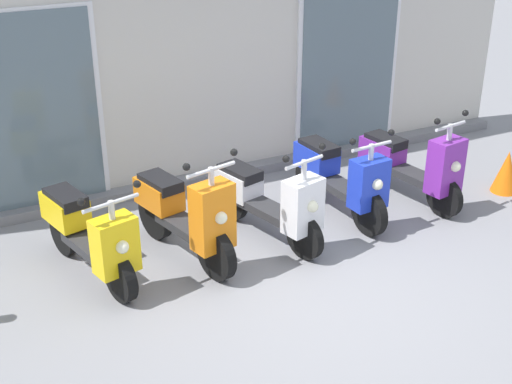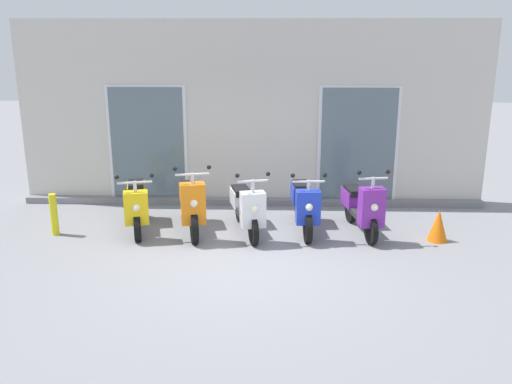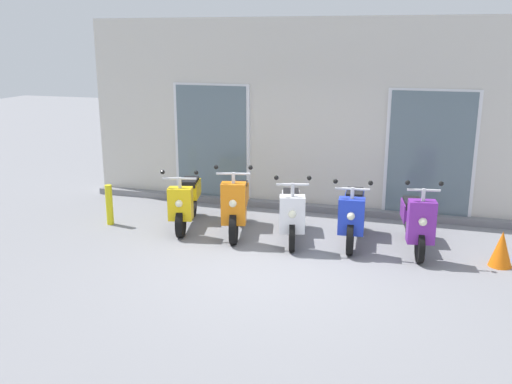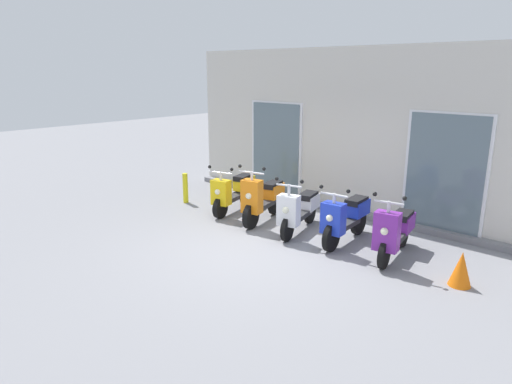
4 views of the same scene
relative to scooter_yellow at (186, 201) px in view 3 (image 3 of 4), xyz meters
The scene contains 9 objects.
ground_plane 2.29m from the scooter_yellow, 33.19° to the right, with size 40.00×40.00×0.00m, color gray.
storefront_facade 2.85m from the scooter_yellow, 42.92° to the left, with size 8.91×0.50×3.49m.
scooter_yellow is the anchor object (origin of this frame).
scooter_orange 0.94m from the scooter_yellow, ahead, with size 0.71×1.55×1.25m.
scooter_white 1.86m from the scooter_yellow, ahead, with size 0.73×1.57×1.16m.
scooter_blue 2.81m from the scooter_yellow, ahead, with size 0.57×1.57×1.13m.
scooter_purple 3.77m from the scooter_yellow, ahead, with size 0.61×1.53×1.20m.
curb_bollard 1.35m from the scooter_yellow, 167.98° to the right, with size 0.12×0.12×0.70m, color yellow.
traffic_cone 4.97m from the scooter_yellow, ahead, with size 0.32×0.32×0.52m, color orange.
Camera 3 is at (1.97, -7.34, 3.12)m, focal length 40.17 mm.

